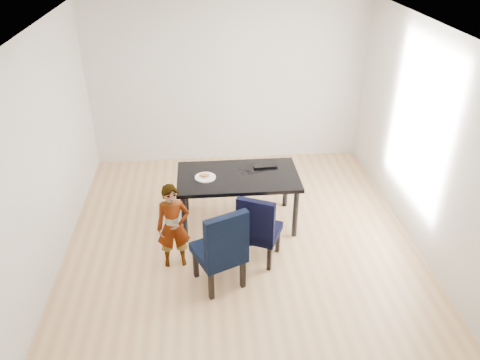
{
  "coord_description": "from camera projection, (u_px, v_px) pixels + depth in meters",
  "views": [
    {
      "loc": [
        -0.44,
        -4.86,
        3.76
      ],
      "look_at": [
        0.0,
        0.2,
        0.85
      ],
      "focal_mm": 35.0,
      "sensor_mm": 36.0,
      "label": 1
    }
  ],
  "objects": [
    {
      "name": "wall_right",
      "position": [
        429.0,
        144.0,
        5.6
      ],
      "size": [
        0.01,
        5.0,
        2.7
      ],
      "primitive_type": "cube",
      "color": "white",
      "rests_on": "ground"
    },
    {
      "name": "dining_table",
      "position": [
        238.0,
        199.0,
        6.35
      ],
      "size": [
        1.6,
        0.9,
        0.75
      ],
      "primitive_type": "cube",
      "color": "black",
      "rests_on": "floor"
    },
    {
      "name": "ceiling",
      "position": [
        242.0,
        32.0,
        4.76
      ],
      "size": [
        4.5,
        5.0,
        0.01
      ],
      "primitive_type": "cube",
      "color": "white",
      "rests_on": "wall_back"
    },
    {
      "name": "wall_back",
      "position": [
        228.0,
        83.0,
        7.6
      ],
      "size": [
        4.5,
        0.01,
        2.7
      ],
      "primitive_type": "cube",
      "color": "silver",
      "rests_on": "ground"
    },
    {
      "name": "wall_front",
      "position": [
        274.0,
        310.0,
        3.27
      ],
      "size": [
        4.5,
        0.01,
        2.7
      ],
      "primitive_type": "cube",
      "color": "silver",
      "rests_on": "ground"
    },
    {
      "name": "wall_left",
      "position": [
        42.0,
        159.0,
        5.26
      ],
      "size": [
        0.01,
        5.0,
        2.7
      ],
      "primitive_type": "cube",
      "color": "white",
      "rests_on": "ground"
    },
    {
      "name": "plate",
      "position": [
        205.0,
        177.0,
        6.1
      ],
      "size": [
        0.36,
        0.36,
        0.02
      ],
      "primitive_type": "cylinder",
      "rotation": [
        0.0,
        0.0,
        0.43
      ],
      "color": "white",
      "rests_on": "dining_table"
    },
    {
      "name": "chair_right",
      "position": [
        260.0,
        226.0,
        5.64
      ],
      "size": [
        0.61,
        0.62,
        0.95
      ],
      "primitive_type": "cube",
      "rotation": [
        0.0,
        0.0,
        -0.43
      ],
      "color": "black",
      "rests_on": "floor"
    },
    {
      "name": "chair_left",
      "position": [
        218.0,
        246.0,
        5.23
      ],
      "size": [
        0.67,
        0.68,
        1.05
      ],
      "primitive_type": "cube",
      "rotation": [
        0.0,
        0.0,
        0.41
      ],
      "color": "black",
      "rests_on": "floor"
    },
    {
      "name": "sandwich",
      "position": [
        205.0,
        175.0,
        6.09
      ],
      "size": [
        0.16,
        0.12,
        0.06
      ],
      "primitive_type": "ellipsoid",
      "rotation": [
        0.0,
        0.0,
        0.42
      ],
      "color": "#CA7748",
      "rests_on": "plate"
    },
    {
      "name": "cable_tangle",
      "position": [
        247.0,
        173.0,
        6.22
      ],
      "size": [
        0.18,
        0.18,
        0.01
      ],
      "primitive_type": "torus",
      "rotation": [
        0.0,
        0.0,
        0.27
      ],
      "color": "black",
      "rests_on": "dining_table"
    },
    {
      "name": "laptop",
      "position": [
        265.0,
        164.0,
        6.41
      ],
      "size": [
        0.34,
        0.23,
        0.03
      ],
      "primitive_type": "imported",
      "rotation": [
        0.0,
        0.0,
        3.18
      ],
      "color": "black",
      "rests_on": "dining_table"
    },
    {
      "name": "floor",
      "position": [
        241.0,
        244.0,
        6.11
      ],
      "size": [
        4.5,
        5.0,
        0.01
      ],
      "primitive_type": "cube",
      "color": "tan",
      "rests_on": "ground"
    },
    {
      "name": "child",
      "position": [
        173.0,
        227.0,
        5.5
      ],
      "size": [
        0.42,
        0.3,
        1.1
      ],
      "primitive_type": "imported",
      "rotation": [
        0.0,
        0.0,
        0.09
      ],
      "color": "#FE5515",
      "rests_on": "floor"
    }
  ]
}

